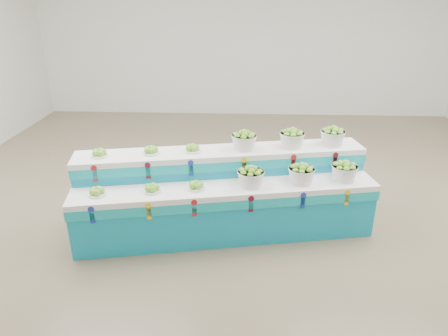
# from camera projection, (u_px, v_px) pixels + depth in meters

# --- Properties ---
(ground) EXTENTS (10.00, 10.00, 0.00)m
(ground) POSITION_uv_depth(u_px,v_px,m) (245.00, 210.00, 5.85)
(ground) COLOR #6D5E49
(ground) RESTS_ON ground
(back_wall) EXTENTS (10.00, 0.00, 10.00)m
(back_wall) POSITION_uv_depth(u_px,v_px,m) (247.00, 32.00, 9.63)
(back_wall) COLOR silver
(back_wall) RESTS_ON ground
(display_stand) EXTENTS (3.84, 1.65, 1.02)m
(display_stand) POSITION_uv_depth(u_px,v_px,m) (224.00, 194.00, 5.19)
(display_stand) COLOR #1194B9
(display_stand) RESTS_ON ground
(plate_lower_left) EXTENTS (0.24, 0.24, 0.10)m
(plate_lower_left) POSITION_uv_depth(u_px,v_px,m) (97.00, 191.00, 4.69)
(plate_lower_left) COLOR white
(plate_lower_left) RESTS_ON display_stand
(plate_lower_mid) EXTENTS (0.24, 0.24, 0.10)m
(plate_lower_mid) POSITION_uv_depth(u_px,v_px,m) (152.00, 188.00, 4.77)
(plate_lower_mid) COLOR white
(plate_lower_mid) RESTS_ON display_stand
(plate_lower_right) EXTENTS (0.24, 0.24, 0.10)m
(plate_lower_right) POSITION_uv_depth(u_px,v_px,m) (196.00, 185.00, 4.83)
(plate_lower_right) COLOR white
(plate_lower_right) RESTS_ON display_stand
(basket_lower_left) EXTENTS (0.38, 0.38, 0.24)m
(basket_lower_left) POSITION_uv_depth(u_px,v_px,m) (251.00, 177.00, 4.89)
(basket_lower_left) COLOR silver
(basket_lower_left) RESTS_ON display_stand
(basket_lower_mid) EXTENTS (0.38, 0.38, 0.24)m
(basket_lower_mid) POSITION_uv_depth(u_px,v_px,m) (301.00, 173.00, 4.97)
(basket_lower_mid) COLOR silver
(basket_lower_mid) RESTS_ON display_stand
(basket_lower_right) EXTENTS (0.38, 0.38, 0.24)m
(basket_lower_right) POSITION_uv_depth(u_px,v_px,m) (344.00, 171.00, 5.04)
(basket_lower_right) COLOR silver
(basket_lower_right) RESTS_ON display_stand
(plate_upper_left) EXTENTS (0.24, 0.24, 0.10)m
(plate_upper_left) POSITION_uv_depth(u_px,v_px,m) (99.00, 152.00, 4.98)
(plate_upper_left) COLOR white
(plate_upper_left) RESTS_ON display_stand
(plate_upper_mid) EXTENTS (0.24, 0.24, 0.10)m
(plate_upper_mid) POSITION_uv_depth(u_px,v_px,m) (151.00, 150.00, 5.07)
(plate_upper_mid) COLOR white
(plate_upper_mid) RESTS_ON display_stand
(plate_upper_right) EXTENTS (0.24, 0.24, 0.10)m
(plate_upper_right) POSITION_uv_depth(u_px,v_px,m) (192.00, 148.00, 5.13)
(plate_upper_right) COLOR white
(plate_upper_right) RESTS_ON display_stand
(basket_upper_left) EXTENTS (0.38, 0.38, 0.24)m
(basket_upper_left) POSITION_uv_depth(u_px,v_px,m) (244.00, 140.00, 5.19)
(basket_upper_left) COLOR silver
(basket_upper_left) RESTS_ON display_stand
(basket_upper_mid) EXTENTS (0.38, 0.38, 0.24)m
(basket_upper_mid) POSITION_uv_depth(u_px,v_px,m) (292.00, 138.00, 5.27)
(basket_upper_mid) COLOR silver
(basket_upper_mid) RESTS_ON display_stand
(basket_upper_right) EXTENTS (0.38, 0.38, 0.24)m
(basket_upper_right) POSITION_uv_depth(u_px,v_px,m) (333.00, 136.00, 5.34)
(basket_upper_right) COLOR silver
(basket_upper_right) RESTS_ON display_stand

